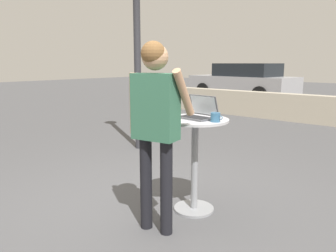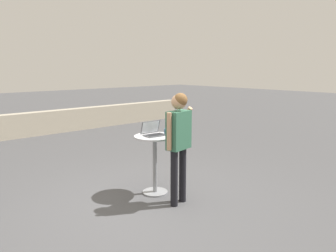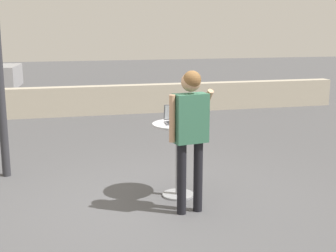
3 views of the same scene
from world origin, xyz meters
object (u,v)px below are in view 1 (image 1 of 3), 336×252
standing_person (155,114)px  cafe_table (195,150)px  laptop (198,113)px  parked_car_near_street (243,81)px  coffee_mug (215,117)px

standing_person → cafe_table: bearing=88.7°
laptop → cafe_table: bearing=-97.0°
laptop → standing_person: bearing=-91.7°
parked_car_near_street → coffee_mug: bearing=-63.6°
coffee_mug → standing_person: (-0.26, -0.55, 0.07)m
coffee_mug → parked_car_near_street: 11.27m
cafe_table → parked_car_near_street: bearing=115.4°
cafe_table → parked_car_near_street: size_ratio=0.21×
laptop → coffee_mug: bearing=-14.8°
cafe_table → coffee_mug: (0.25, -0.02, 0.37)m
coffee_mug → standing_person: standing_person is taller
parked_car_near_street → laptop: bearing=-64.5°
cafe_table → laptop: bearing=83.0°
coffee_mug → cafe_table: bearing=175.3°
coffee_mug → standing_person: bearing=-115.4°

